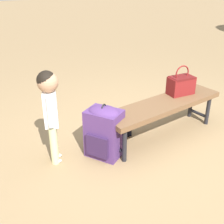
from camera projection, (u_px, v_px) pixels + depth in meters
name	position (u px, v px, depth m)	size (l,w,h in m)	color
ground_plane	(142.00, 146.00, 3.36)	(40.00, 40.00, 0.00)	#8C704C
park_bench	(163.00, 107.00, 3.41)	(1.65, 0.75, 0.45)	brown
handbag	(181.00, 84.00, 3.56)	(0.33, 0.19, 0.37)	maroon
child_standing	(50.00, 103.00, 2.82)	(0.20, 0.27, 1.00)	#CCCC8C
backpack_large	(104.00, 130.00, 3.07)	(0.43, 0.45, 0.61)	#4C2D66
backpack_small	(123.00, 125.00, 3.51)	(0.19, 0.17, 0.29)	black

